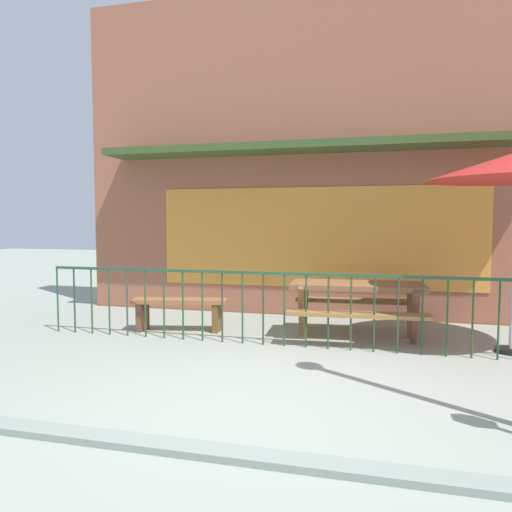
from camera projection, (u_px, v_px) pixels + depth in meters
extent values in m
plane|color=#949C8F|center=(252.00, 412.00, 4.11)|extent=(40.00, 40.00, 0.00)
cube|color=brown|center=(317.00, 313.00, 8.48)|extent=(8.43, 0.54, 0.01)
cube|color=#9A5941|center=(319.00, 154.00, 8.28)|extent=(8.43, 0.50, 5.56)
cube|color=orange|center=(316.00, 237.00, 8.13)|extent=(5.48, 0.02, 1.70)
cube|color=#375024|center=(314.00, 147.00, 7.67)|extent=(7.16, 0.75, 0.12)
cube|color=#204C32|center=(295.00, 274.00, 6.16)|extent=(7.08, 0.04, 0.04)
cylinder|color=#1F4C2C|center=(58.00, 299.00, 7.07)|extent=(0.02, 0.02, 0.95)
cylinder|color=#1B402E|center=(74.00, 300.00, 7.00)|extent=(0.02, 0.02, 0.95)
cylinder|color=#2B4823|center=(92.00, 301.00, 6.93)|extent=(0.02, 0.02, 0.95)
cylinder|color=#274B30|center=(109.00, 302.00, 6.86)|extent=(0.02, 0.02, 0.95)
cylinder|color=#2C4432|center=(127.00, 303.00, 6.79)|extent=(0.02, 0.02, 0.95)
cylinder|color=#274C2F|center=(145.00, 304.00, 6.72)|extent=(0.02, 0.02, 0.95)
cylinder|color=#204D27|center=(164.00, 304.00, 6.65)|extent=(0.02, 0.02, 0.95)
cylinder|color=#1B4C29|center=(183.00, 305.00, 6.58)|extent=(0.02, 0.02, 0.95)
cylinder|color=#1B4F2E|center=(202.00, 306.00, 6.51)|extent=(0.02, 0.02, 0.95)
cylinder|color=#253D2C|center=(222.00, 307.00, 6.44)|extent=(0.02, 0.02, 0.95)
cylinder|color=#214A32|center=(242.00, 308.00, 6.37)|extent=(0.02, 0.02, 0.95)
cylinder|color=#263D27|center=(263.00, 309.00, 6.30)|extent=(0.02, 0.02, 0.95)
cylinder|color=#1F4E25|center=(284.00, 310.00, 6.23)|extent=(0.02, 0.02, 0.95)
cylinder|color=#254A22|center=(306.00, 311.00, 6.16)|extent=(0.02, 0.02, 0.95)
cylinder|color=#22491F|center=(328.00, 312.00, 6.09)|extent=(0.02, 0.02, 0.95)
cylinder|color=#284920|center=(351.00, 313.00, 6.02)|extent=(0.02, 0.02, 0.95)
cylinder|color=#283D2B|center=(374.00, 314.00, 5.95)|extent=(0.02, 0.02, 0.95)
cylinder|color=#284028|center=(398.00, 315.00, 5.88)|extent=(0.02, 0.02, 0.95)
cylinder|color=#224028|center=(422.00, 316.00, 5.82)|extent=(0.02, 0.02, 0.95)
cylinder|color=#1D4E21|center=(447.00, 318.00, 5.75)|extent=(0.02, 0.02, 0.95)
cylinder|color=#264C1F|center=(473.00, 319.00, 5.68)|extent=(0.02, 0.02, 0.95)
cylinder|color=#194924|center=(499.00, 320.00, 5.61)|extent=(0.02, 0.02, 0.95)
cube|color=brown|center=(357.00, 286.00, 6.62)|extent=(1.84, 0.85, 0.07)
cube|color=olive|center=(357.00, 315.00, 6.10)|extent=(1.81, 0.35, 0.05)
cube|color=brown|center=(356.00, 301.00, 7.18)|extent=(1.81, 0.35, 0.05)
cube|color=brown|center=(301.00, 314.00, 6.52)|extent=(0.09, 0.35, 0.78)
cube|color=brown|center=(305.00, 307.00, 7.06)|extent=(0.09, 0.35, 0.78)
cube|color=brown|center=(415.00, 318.00, 6.23)|extent=(0.09, 0.35, 0.78)
cube|color=brown|center=(410.00, 310.00, 6.78)|extent=(0.09, 0.35, 0.78)
cylinder|color=black|center=(510.00, 351.00, 5.96)|extent=(0.36, 0.36, 0.05)
cube|color=#925B35|center=(180.00, 301.00, 7.09)|extent=(1.44, 0.59, 0.06)
cube|color=brown|center=(143.00, 316.00, 7.14)|extent=(0.08, 0.29, 0.45)
cube|color=brown|center=(217.00, 316.00, 7.08)|extent=(0.08, 0.29, 0.45)
cube|color=gray|center=(222.00, 457.00, 3.32)|extent=(11.80, 0.20, 0.11)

